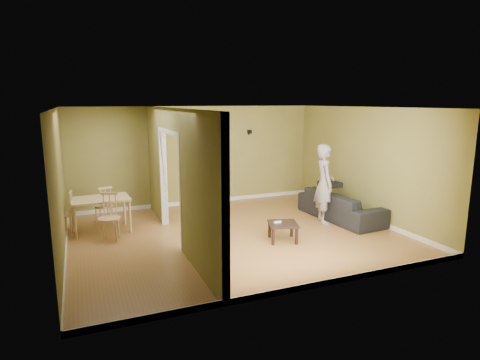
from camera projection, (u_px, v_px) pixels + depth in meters
name	position (u px, v px, depth m)	size (l,w,h in m)	color
room_shell	(235.00, 173.00, 8.11)	(6.50, 6.50, 6.50)	#A05E3C
partition	(176.00, 177.00, 7.67)	(0.22, 5.50, 2.60)	olive
wall_speaker	(250.00, 132.00, 10.99)	(0.10, 0.10, 0.10)	black
sofa	(341.00, 201.00, 9.36)	(0.96, 2.25, 0.86)	black
person	(325.00, 177.00, 8.98)	(0.60, 0.77, 2.11)	slate
bookshelf	(205.00, 170.00, 10.61)	(0.80, 0.35, 1.89)	white
paper_box_teal	(204.00, 173.00, 10.57)	(0.41, 0.27, 0.21)	#21866A
paper_box_navy_b	(204.00, 158.00, 10.50)	(0.44, 0.29, 0.22)	#181447
paper_box_navy_c	(206.00, 151.00, 10.48)	(0.40, 0.26, 0.20)	navy
coffee_table	(283.00, 226.00, 7.90)	(0.55, 0.55, 0.37)	black
game_controller	(278.00, 222.00, 7.91)	(0.15, 0.04, 0.03)	white
dining_table	(100.00, 202.00, 8.41)	(1.16, 0.78, 0.73)	#D7B380
chair_left	(64.00, 213.00, 8.23)	(0.42, 0.42, 0.92)	tan
chair_near	(109.00, 217.00, 7.92)	(0.43, 0.43, 0.94)	beige
chair_far	(104.00, 205.00, 9.02)	(0.40, 0.40, 0.87)	tan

